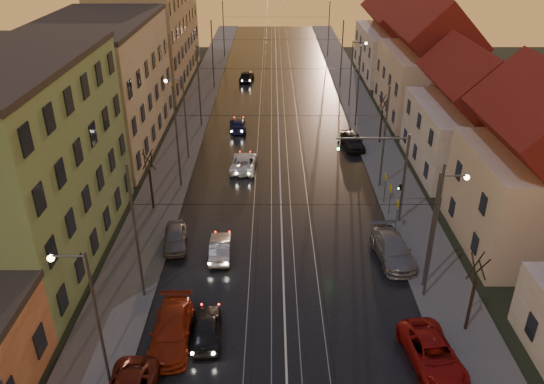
{
  "coord_description": "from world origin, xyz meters",
  "views": [
    {
      "loc": [
        -0.76,
        -17.01,
        20.79
      ],
      "look_at": [
        -0.73,
        17.18,
        3.04
      ],
      "focal_mm": 35.0,
      "sensor_mm": 36.0,
      "label": 1
    }
  ],
  "objects_px": {
    "parked_left_3": "(175,237)",
    "parked_right_1": "(393,249)",
    "street_lamp_2": "(182,111)",
    "driving_car_1": "(220,248)",
    "driving_car_4": "(247,76)",
    "driving_car_2": "(244,162)",
    "driving_car_3": "(238,125)",
    "street_lamp_3": "(354,67)",
    "street_lamp_0": "(89,309)",
    "parked_right_0": "(433,354)",
    "driving_car_0": "(207,328)",
    "traffic_light_mast": "(392,168)",
    "parked_left_2": "(171,331)",
    "parked_right_2": "(353,141)",
    "street_lamp_1": "(438,220)"
  },
  "relations": [
    {
      "from": "parked_left_3",
      "to": "parked_right_1",
      "type": "distance_m",
      "value": 15.18
    },
    {
      "from": "street_lamp_2",
      "to": "driving_car_1",
      "type": "distance_m",
      "value": 17.72
    },
    {
      "from": "driving_car_4",
      "to": "driving_car_2",
      "type": "bearing_deg",
      "value": 98.59
    },
    {
      "from": "street_lamp_2",
      "to": "driving_car_3",
      "type": "xyz_separation_m",
      "value": [
        4.65,
        7.79,
        -4.26
      ]
    },
    {
      "from": "street_lamp_3",
      "to": "parked_left_3",
      "type": "relative_size",
      "value": 2.03
    },
    {
      "from": "street_lamp_0",
      "to": "driving_car_1",
      "type": "relative_size",
      "value": 2.03
    },
    {
      "from": "parked_right_0",
      "to": "street_lamp_0",
      "type": "bearing_deg",
      "value": 177.27
    },
    {
      "from": "driving_car_0",
      "to": "driving_car_1",
      "type": "relative_size",
      "value": 1.0
    },
    {
      "from": "street_lamp_0",
      "to": "parked_left_3",
      "type": "height_order",
      "value": "street_lamp_0"
    },
    {
      "from": "street_lamp_0",
      "to": "street_lamp_2",
      "type": "xyz_separation_m",
      "value": [
        0.0,
        28.0,
        0.0
      ]
    },
    {
      "from": "driving_car_4",
      "to": "driving_car_0",
      "type": "bearing_deg",
      "value": 96.65
    },
    {
      "from": "traffic_light_mast",
      "to": "parked_left_2",
      "type": "bearing_deg",
      "value": -137.93
    },
    {
      "from": "driving_car_1",
      "to": "parked_right_2",
      "type": "bearing_deg",
      "value": -123.95
    },
    {
      "from": "street_lamp_3",
      "to": "parked_left_2",
      "type": "bearing_deg",
      "value": -110.58
    },
    {
      "from": "parked_left_3",
      "to": "parked_right_2",
      "type": "bearing_deg",
      "value": 42.96
    },
    {
      "from": "street_lamp_0",
      "to": "driving_car_2",
      "type": "height_order",
      "value": "street_lamp_0"
    },
    {
      "from": "driving_car_4",
      "to": "parked_left_3",
      "type": "xyz_separation_m",
      "value": [
        -3.29,
        -42.65,
        -0.07
      ]
    },
    {
      "from": "driving_car_3",
      "to": "parked_left_3",
      "type": "relative_size",
      "value": 1.1
    },
    {
      "from": "street_lamp_0",
      "to": "driving_car_1",
      "type": "bearing_deg",
      "value": 67.28
    },
    {
      "from": "driving_car_4",
      "to": "street_lamp_3",
      "type": "bearing_deg",
      "value": 146.27
    },
    {
      "from": "street_lamp_3",
      "to": "parked_left_3",
      "type": "bearing_deg",
      "value": -118.15
    },
    {
      "from": "driving_car_2",
      "to": "driving_car_3",
      "type": "xyz_separation_m",
      "value": [
        -1.13,
        10.11,
        -0.05
      ]
    },
    {
      "from": "driving_car_0",
      "to": "parked_right_1",
      "type": "distance_m",
      "value": 14.08
    },
    {
      "from": "driving_car_1",
      "to": "parked_left_2",
      "type": "height_order",
      "value": "parked_left_2"
    },
    {
      "from": "driving_car_2",
      "to": "parked_left_2",
      "type": "xyz_separation_m",
      "value": [
        -2.92,
        -22.53,
        0.09
      ]
    },
    {
      "from": "driving_car_2",
      "to": "parked_right_2",
      "type": "relative_size",
      "value": 1.05
    },
    {
      "from": "parked_right_2",
      "to": "driving_car_0",
      "type": "bearing_deg",
      "value": -119.64
    },
    {
      "from": "driving_car_4",
      "to": "parked_left_2",
      "type": "relative_size",
      "value": 0.83
    },
    {
      "from": "driving_car_3",
      "to": "parked_right_2",
      "type": "distance_m",
      "value": 12.88
    },
    {
      "from": "driving_car_2",
      "to": "parked_left_2",
      "type": "distance_m",
      "value": 22.72
    },
    {
      "from": "parked_left_3",
      "to": "parked_right_1",
      "type": "height_order",
      "value": "parked_right_1"
    },
    {
      "from": "street_lamp_0",
      "to": "street_lamp_1",
      "type": "height_order",
      "value": "same"
    },
    {
      "from": "parked_right_1",
      "to": "parked_right_0",
      "type": "bearing_deg",
      "value": -95.24
    },
    {
      "from": "driving_car_4",
      "to": "parked_left_3",
      "type": "height_order",
      "value": "driving_car_4"
    },
    {
      "from": "street_lamp_0",
      "to": "street_lamp_2",
      "type": "bearing_deg",
      "value": 90.0
    },
    {
      "from": "parked_left_2",
      "to": "traffic_light_mast",
      "type": "bearing_deg",
      "value": 40.61
    },
    {
      "from": "parked_right_2",
      "to": "street_lamp_1",
      "type": "bearing_deg",
      "value": -92.15
    },
    {
      "from": "parked_right_2",
      "to": "parked_left_2",
      "type": "bearing_deg",
      "value": -122.65
    },
    {
      "from": "traffic_light_mast",
      "to": "parked_right_1",
      "type": "height_order",
      "value": "traffic_light_mast"
    },
    {
      "from": "street_lamp_1",
      "to": "street_lamp_2",
      "type": "relative_size",
      "value": 1.0
    },
    {
      "from": "parked_left_3",
      "to": "driving_car_4",
      "type": "bearing_deg",
      "value": 78.36
    },
    {
      "from": "driving_car_3",
      "to": "street_lamp_0",
      "type": "bearing_deg",
      "value": 77.65
    },
    {
      "from": "driving_car_3",
      "to": "parked_left_3",
      "type": "distance_m",
      "value": 23.23
    },
    {
      "from": "street_lamp_0",
      "to": "parked_left_2",
      "type": "distance_m",
      "value": 5.93
    },
    {
      "from": "street_lamp_1",
      "to": "driving_car_3",
      "type": "distance_m",
      "value": 31.21
    },
    {
      "from": "street_lamp_0",
      "to": "street_lamp_3",
      "type": "relative_size",
      "value": 1.0
    },
    {
      "from": "street_lamp_2",
      "to": "parked_right_1",
      "type": "xyz_separation_m",
      "value": [
        16.59,
        -16.91,
        -4.11
      ]
    },
    {
      "from": "driving_car_0",
      "to": "parked_right_2",
      "type": "distance_m",
      "value": 29.78
    },
    {
      "from": "driving_car_3",
      "to": "parked_right_2",
      "type": "height_order",
      "value": "parked_right_2"
    },
    {
      "from": "street_lamp_0",
      "to": "parked_right_1",
      "type": "bearing_deg",
      "value": 33.78
    }
  ]
}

